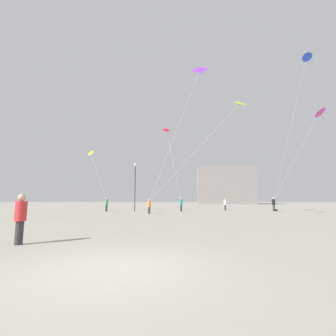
# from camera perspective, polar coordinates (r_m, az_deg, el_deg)

# --- Properties ---
(ground_plane) EXTENTS (300.00, 300.00, 0.00)m
(ground_plane) POSITION_cam_1_polar(r_m,az_deg,el_deg) (5.78, -12.69, -22.43)
(ground_plane) COLOR #9E9689
(person_in_black) EXTENTS (0.40, 0.40, 1.84)m
(person_in_black) POSITION_cam_1_polar(r_m,az_deg,el_deg) (35.06, 23.75, -7.70)
(person_in_black) COLOR #2D2D33
(person_in_black) RESTS_ON ground_plane
(person_in_orange) EXTENTS (0.35, 0.35, 1.58)m
(person_in_orange) POSITION_cam_1_polar(r_m,az_deg,el_deg) (26.36, -4.49, -8.88)
(person_in_orange) COLOR #2D2D33
(person_in_orange) RESTS_ON ground_plane
(person_in_red) EXTENTS (0.37, 0.37, 1.71)m
(person_in_red) POSITION_cam_1_polar(r_m,az_deg,el_deg) (9.76, -31.59, -9.76)
(person_in_red) COLOR #2D2D33
(person_in_red) RESTS_ON ground_plane
(person_in_green) EXTENTS (0.38, 0.38, 1.76)m
(person_in_green) POSITION_cam_1_polar(r_m,az_deg,el_deg) (32.39, -14.37, -8.24)
(person_in_green) COLOR #2D2D33
(person_in_green) RESTS_ON ground_plane
(person_in_teal) EXTENTS (0.38, 0.38, 1.76)m
(person_in_teal) POSITION_cam_1_polar(r_m,az_deg,el_deg) (31.99, 3.11, -8.47)
(person_in_teal) COLOR #2D2D33
(person_in_teal) RESTS_ON ground_plane
(person_in_white) EXTENTS (0.36, 0.36, 1.67)m
(person_in_white) POSITION_cam_1_polar(r_m,az_deg,el_deg) (35.51, 13.40, -8.27)
(person_in_white) COLOR #2D2D33
(person_in_white) RESTS_ON ground_plane
(kite_cobalt_diamond) EXTENTS (1.85, 13.64, 12.57)m
(kite_cobalt_diamond) POSITION_cam_1_polar(r_m,az_deg,el_deg) (25.62, 29.80, 20.64)
(kite_cobalt_diamond) COLOR blue
(kite_crimson_delta) EXTENTS (2.50, 0.91, 10.11)m
(kite_crimson_delta) POSITION_cam_1_polar(r_m,az_deg,el_deg) (33.80, -0.29, 8.44)
(kite_crimson_delta) COLOR red
(kite_magenta_diamond) EXTENTS (2.76, 9.33, 9.51)m
(kite_magenta_diamond) POSITION_cam_1_polar(r_m,az_deg,el_deg) (29.56, 32.21, 10.98)
(kite_magenta_diamond) COLOR #D12899
(kite_lime_delta) EXTENTS (9.59, 5.35, 9.24)m
(kite_lime_delta) POSITION_cam_1_polar(r_m,az_deg,el_deg) (23.63, 16.06, 13.84)
(kite_lime_delta) COLOR #8CD12D
(kite_amber_diamond) EXTENTS (4.26, 3.83, 7.49)m
(kite_amber_diamond) POSITION_cam_1_polar(r_m,az_deg,el_deg) (37.35, -17.88, 3.32)
(kite_amber_diamond) COLOR yellow
(kite_violet_delta) EXTENTS (6.29, 2.40, 14.35)m
(kite_violet_delta) POSITION_cam_1_polar(r_m,az_deg,el_deg) (27.68, 7.27, 21.53)
(kite_violet_delta) COLOR purple
(building_left_hall) EXTENTS (19.51, 13.27, 12.65)m
(building_left_hall) POSITION_cam_1_polar(r_m,az_deg,el_deg) (87.92, 13.33, -4.17)
(building_left_hall) COLOR gray
(building_left_hall) RESTS_ON ground_plane
(lamppost_west) EXTENTS (0.36, 0.36, 6.28)m
(lamppost_west) POSITION_cam_1_polar(r_m,az_deg,el_deg) (31.98, -7.80, -2.83)
(lamppost_west) COLOR #2D2D30
(lamppost_west) RESTS_ON ground_plane
(handbag_beside_flyer) EXTENTS (0.25, 0.35, 0.24)m
(handbag_beside_flyer) POSITION_cam_1_polar(r_m,az_deg,el_deg) (35.30, 24.31, -9.11)
(handbag_beside_flyer) COLOR black
(handbag_beside_flyer) RESTS_ON ground_plane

